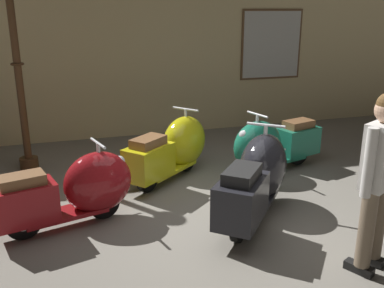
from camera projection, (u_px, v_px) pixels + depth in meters
ground_plane at (214, 217)px, 5.15m from camera, size 60.00×60.00×0.00m
showroom_back_wall at (147, 41)px, 8.14m from camera, size 18.00×0.24×3.59m
scooter_0 at (77, 189)px, 4.87m from camera, size 1.61×0.83×0.95m
scooter_1 at (175, 148)px, 6.26m from camera, size 1.53×1.39×0.99m
scooter_2 at (257, 177)px, 5.10m from camera, size 1.49×1.64×1.06m
scooter_3 at (270, 145)px, 6.46m from camera, size 1.62×0.85×0.95m
lamppost at (15, 47)px, 6.17m from camera, size 0.33×0.33×3.10m
visitor_0 at (379, 172)px, 3.85m from camera, size 0.53×0.39×1.71m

